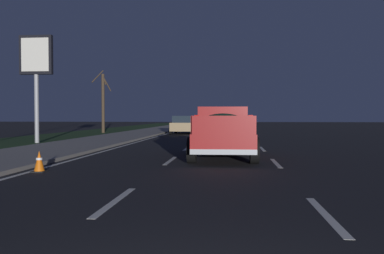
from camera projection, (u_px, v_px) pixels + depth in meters
The scene contains 10 objects.
ground at pixel (227, 136), 29.00m from camera, with size 144.00×144.00×0.00m, color black.
sidewalk_shoulder at pixel (130, 135), 29.74m from camera, with size 108.00×4.00×0.12m, color gray.
grass_verge at pixel (68, 135), 30.25m from camera, with size 108.00×6.00×0.01m, color #1E3819.
lane_markings at pixel (191, 134), 32.74m from camera, with size 108.06×7.04×0.01m.
pickup_truck at pixel (223, 131), 14.17m from camera, with size 5.48×2.38×1.87m.
sedan_white at pixel (228, 123), 43.02m from camera, with size 4.43×2.07×1.54m.
sedan_tan at pixel (184, 125), 33.05m from camera, with size 4.40×2.02×1.54m.
gas_price_sign at pixel (36, 63), 21.69m from camera, with size 0.27×1.90×6.07m.
bare_tree_far at pixel (103, 101), 34.95m from camera, with size 1.97×1.19×5.68m.
traffic_cone_near at pixel (39, 162), 10.46m from camera, with size 0.36×0.36×0.58m.
Camera 1 is at (-2.09, -0.30, 1.52)m, focal length 36.07 mm.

